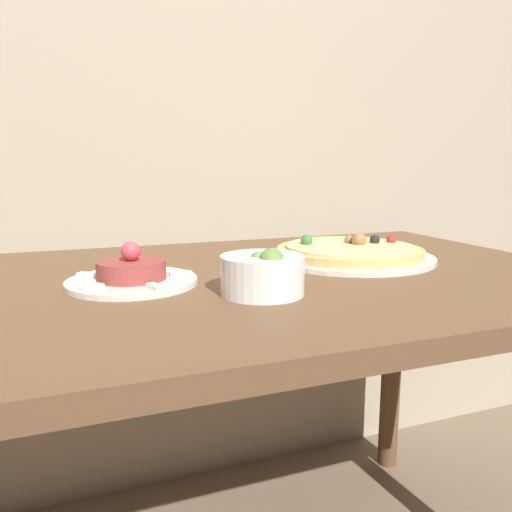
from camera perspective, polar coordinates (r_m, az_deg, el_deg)
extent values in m
cube|color=tan|center=(1.47, -12.20, 23.83)|extent=(8.00, 0.05, 2.60)
cube|color=brown|center=(0.93, -5.77, -3.52)|extent=(1.50, 0.83, 0.03)
cylinder|color=brown|center=(1.64, 15.28, -11.26)|extent=(0.06, 0.06, 0.71)
cylinder|color=silver|center=(1.11, 10.61, -0.13)|extent=(0.37, 0.37, 0.01)
cylinder|color=#DBB26B|center=(1.11, 10.63, 0.53)|extent=(0.32, 0.32, 0.02)
cylinder|color=beige|center=(1.11, 10.65, 1.08)|extent=(0.28, 0.28, 0.01)
sphere|color=#B22D23|center=(1.17, 15.21, 1.85)|extent=(0.02, 0.02, 0.02)
sphere|color=#997047|center=(1.13, 11.69, 1.83)|extent=(0.03, 0.03, 0.03)
sphere|color=black|center=(1.15, 13.42, 1.81)|extent=(0.02, 0.02, 0.02)
sphere|color=#997047|center=(1.14, 10.61, 1.82)|extent=(0.02, 0.02, 0.02)
sphere|color=#387F33|center=(1.11, 5.80, 1.77)|extent=(0.03, 0.03, 0.03)
cylinder|color=silver|center=(0.89, -13.97, -2.87)|extent=(0.22, 0.22, 0.01)
cylinder|color=#933D38|center=(0.89, -14.03, -1.54)|extent=(0.12, 0.12, 0.03)
sphere|color=#DB4C5B|center=(0.88, -14.12, 0.55)|extent=(0.03, 0.03, 0.03)
cube|color=white|center=(0.90, -8.60, -1.98)|extent=(0.04, 0.02, 0.01)
cube|color=white|center=(0.97, -13.03, -1.25)|extent=(0.03, 0.04, 0.01)
cube|color=white|center=(0.93, -18.59, -2.00)|extent=(0.04, 0.04, 0.01)
cube|color=white|center=(0.84, -18.29, -3.41)|extent=(0.04, 0.04, 0.01)
cube|color=white|center=(0.81, -11.45, -3.43)|extent=(0.03, 0.04, 0.01)
cylinder|color=white|center=(0.80, 0.73, -2.17)|extent=(0.13, 0.13, 0.06)
sphere|color=#668E42|center=(0.79, 0.24, -0.43)|extent=(0.03, 0.03, 0.03)
sphere|color=#668E42|center=(0.77, 1.80, -0.50)|extent=(0.04, 0.04, 0.04)
sphere|color=#A3B25B|center=(0.79, 0.44, -0.39)|extent=(0.03, 0.03, 0.03)
sphere|color=#8EA34C|center=(0.80, 0.83, -0.32)|extent=(0.02, 0.02, 0.02)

